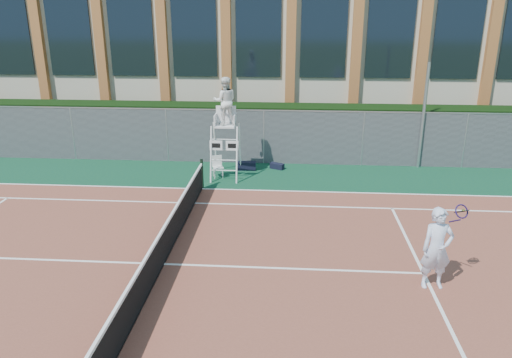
# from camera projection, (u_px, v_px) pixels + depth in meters

# --- Properties ---
(ground) EXTENTS (120.00, 120.00, 0.00)m
(ground) POSITION_uv_depth(u_px,v_px,m) (164.00, 265.00, 12.52)
(ground) COLOR #233814
(apron) EXTENTS (36.00, 20.00, 0.01)m
(apron) POSITION_uv_depth(u_px,v_px,m) (173.00, 247.00, 13.46)
(apron) COLOR #0D3A2C
(apron) RESTS_ON ground
(tennis_court) EXTENTS (23.77, 10.97, 0.02)m
(tennis_court) POSITION_uv_depth(u_px,v_px,m) (164.00, 264.00, 12.51)
(tennis_court) COLOR brown
(tennis_court) RESTS_ON apron
(tennis_net) EXTENTS (0.10, 11.30, 1.10)m
(tennis_net) POSITION_uv_depth(u_px,v_px,m) (162.00, 246.00, 12.35)
(tennis_net) COLOR black
(tennis_net) RESTS_ON ground
(fence) EXTENTS (40.00, 0.06, 2.20)m
(fence) POSITION_uv_depth(u_px,v_px,m) (215.00, 137.00, 20.45)
(fence) COLOR #595E60
(fence) RESTS_ON ground
(hedge) EXTENTS (40.00, 1.40, 2.20)m
(hedge) POSITION_uv_depth(u_px,v_px,m) (219.00, 130.00, 21.59)
(hedge) COLOR black
(hedge) RESTS_ON ground
(building) EXTENTS (45.00, 10.60, 8.22)m
(building) POSITION_uv_depth(u_px,v_px,m) (238.00, 44.00, 28.08)
(building) COLOR beige
(building) RESTS_ON ground
(steel_pole) EXTENTS (0.12, 0.12, 4.17)m
(steel_pole) POSITION_uv_depth(u_px,v_px,m) (423.00, 116.00, 19.47)
(steel_pole) COLOR #9EA0A5
(steel_pole) RESTS_ON ground
(umpire_chair) EXTENTS (1.06, 1.63, 3.80)m
(umpire_chair) POSITION_uv_depth(u_px,v_px,m) (225.00, 104.00, 18.21)
(umpire_chair) COLOR white
(umpire_chair) RESTS_ON ground
(plastic_chair) EXTENTS (0.48, 0.48, 0.81)m
(plastic_chair) POSITION_uv_depth(u_px,v_px,m) (217.00, 165.00, 18.87)
(plastic_chair) COLOR silver
(plastic_chair) RESTS_ON apron
(sports_bag_near) EXTENTS (0.78, 0.36, 0.33)m
(sports_bag_near) POSITION_uv_depth(u_px,v_px,m) (246.00, 166.00, 19.78)
(sports_bag_near) COLOR black
(sports_bag_near) RESTS_ON apron
(sports_bag_far) EXTENTS (0.60, 0.46, 0.22)m
(sports_bag_far) POSITION_uv_depth(u_px,v_px,m) (277.00, 166.00, 19.91)
(sports_bag_far) COLOR black
(sports_bag_far) RESTS_ON apron
(tennis_player) EXTENTS (1.08, 0.74, 1.94)m
(tennis_player) POSITION_uv_depth(u_px,v_px,m) (437.00, 248.00, 11.21)
(tennis_player) COLOR silver
(tennis_player) RESTS_ON tennis_court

